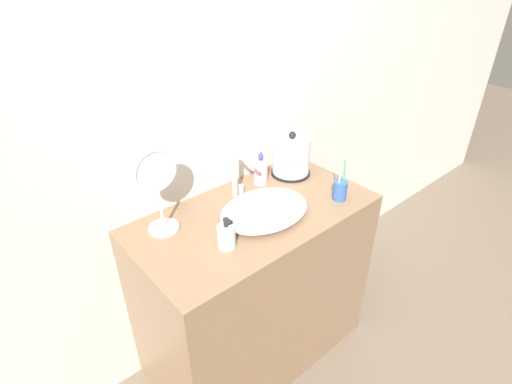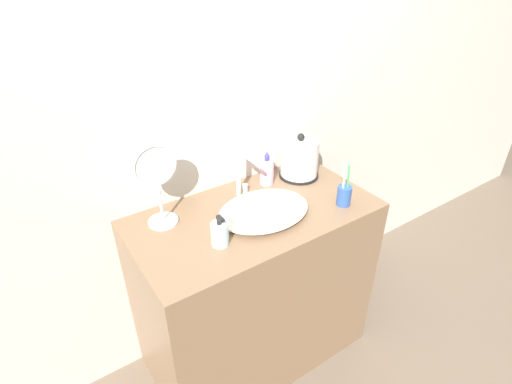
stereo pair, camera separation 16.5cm
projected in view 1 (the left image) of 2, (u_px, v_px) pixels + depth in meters
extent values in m
plane|color=#6B5B4C|center=(292.00, 383.00, 1.98)|extent=(12.00, 12.00, 0.00)
cube|color=beige|center=(208.00, 99.00, 1.67)|extent=(6.00, 0.04, 2.60)
cube|color=brown|center=(255.00, 288.00, 1.93)|extent=(1.06, 0.56, 0.88)
ellipsoid|color=silver|center=(264.00, 210.00, 1.68)|extent=(0.40, 0.31, 0.05)
cylinder|color=silver|center=(235.00, 173.00, 1.76)|extent=(0.02, 0.02, 0.23)
cylinder|color=silver|center=(244.00, 157.00, 1.66)|extent=(0.02, 0.14, 0.02)
cylinder|color=silver|center=(241.00, 189.00, 1.83)|extent=(0.02, 0.02, 0.04)
cylinder|color=black|center=(290.00, 172.00, 1.99)|extent=(0.19, 0.19, 0.01)
cylinder|color=silver|center=(291.00, 156.00, 1.94)|extent=(0.18, 0.18, 0.19)
sphere|color=black|center=(292.00, 135.00, 1.88)|extent=(0.04, 0.04, 0.04)
cylinder|color=#2D519E|center=(340.00, 190.00, 1.77)|extent=(0.06, 0.06, 0.09)
cylinder|color=white|center=(340.00, 176.00, 1.73)|extent=(0.02, 0.03, 0.17)
cylinder|color=green|center=(344.00, 177.00, 1.72)|extent=(0.02, 0.01, 0.17)
cylinder|color=silver|center=(226.00, 236.00, 1.48)|extent=(0.07, 0.07, 0.09)
cylinder|color=black|center=(226.00, 223.00, 1.45)|extent=(0.02, 0.02, 0.02)
cube|color=black|center=(228.00, 221.00, 1.43)|extent=(0.02, 0.04, 0.01)
cylinder|color=#EAA8C6|center=(261.00, 171.00, 1.88)|extent=(0.07, 0.07, 0.12)
cylinder|color=#333399|center=(261.00, 158.00, 1.84)|extent=(0.02, 0.02, 0.02)
cone|color=#333399|center=(261.00, 154.00, 1.83)|extent=(0.03, 0.03, 0.02)
cylinder|color=silver|center=(164.00, 228.00, 1.60)|extent=(0.12, 0.12, 0.01)
cylinder|color=silver|center=(161.00, 209.00, 1.55)|extent=(0.01, 0.01, 0.17)
torus|color=silver|center=(156.00, 171.00, 1.46)|extent=(0.18, 0.01, 0.18)
cylinder|color=silver|center=(156.00, 171.00, 1.46)|extent=(0.15, 0.00, 0.15)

